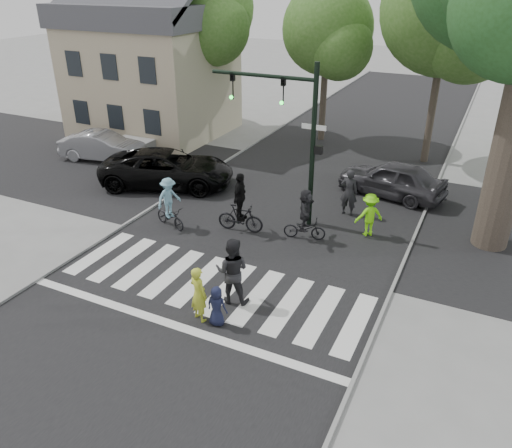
{
  "coord_description": "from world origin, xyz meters",
  "views": [
    {
      "loc": [
        6.82,
        -10.05,
        8.62
      ],
      "look_at": [
        0.5,
        3.0,
        1.3
      ],
      "focal_mm": 35.0,
      "sensor_mm": 36.0,
      "label": 1
    }
  ],
  "objects_px": {
    "pedestrian_child": "(217,306)",
    "cyclist_right": "(305,217)",
    "pedestrian_woman": "(199,294)",
    "car_suv": "(167,169)",
    "cyclist_mid": "(240,208)",
    "car_silver": "(103,146)",
    "cyclist_left": "(169,206)",
    "car_grey": "(392,179)",
    "traffic_signal": "(292,121)",
    "pedestrian_adult": "(232,271)"
  },
  "relations": [
    {
      "from": "pedestrian_child",
      "to": "cyclist_right",
      "type": "relative_size",
      "value": 0.62
    },
    {
      "from": "pedestrian_woman",
      "to": "car_suv",
      "type": "xyz_separation_m",
      "value": [
        -6.42,
        7.75,
        -0.02
      ]
    },
    {
      "from": "cyclist_mid",
      "to": "car_silver",
      "type": "xyz_separation_m",
      "value": [
        -9.97,
        3.98,
        -0.21
      ]
    },
    {
      "from": "cyclist_left",
      "to": "cyclist_right",
      "type": "height_order",
      "value": "cyclist_left"
    },
    {
      "from": "cyclist_right",
      "to": "car_suv",
      "type": "height_order",
      "value": "cyclist_right"
    },
    {
      "from": "pedestrian_woman",
      "to": "car_grey",
      "type": "xyz_separation_m",
      "value": [
        2.86,
        10.96,
        -0.06
      ]
    },
    {
      "from": "cyclist_left",
      "to": "cyclist_right",
      "type": "relative_size",
      "value": 1.02
    },
    {
      "from": "traffic_signal",
      "to": "car_grey",
      "type": "height_order",
      "value": "traffic_signal"
    },
    {
      "from": "car_suv",
      "to": "car_silver",
      "type": "xyz_separation_m",
      "value": [
        -4.99,
        1.46,
        -0.09
      ]
    },
    {
      "from": "car_silver",
      "to": "car_grey",
      "type": "xyz_separation_m",
      "value": [
        14.27,
        1.76,
        0.05
      ]
    },
    {
      "from": "pedestrian_adult",
      "to": "car_grey",
      "type": "xyz_separation_m",
      "value": [
        2.45,
        9.79,
        -0.25
      ]
    },
    {
      "from": "cyclist_left",
      "to": "car_silver",
      "type": "distance_m",
      "value": 8.86
    },
    {
      "from": "cyclist_right",
      "to": "car_silver",
      "type": "xyz_separation_m",
      "value": [
        -12.33,
        3.51,
        -0.14
      ]
    },
    {
      "from": "pedestrian_woman",
      "to": "cyclist_left",
      "type": "relative_size",
      "value": 0.85
    },
    {
      "from": "traffic_signal",
      "to": "cyclist_left",
      "type": "height_order",
      "value": "traffic_signal"
    },
    {
      "from": "cyclist_right",
      "to": "car_grey",
      "type": "distance_m",
      "value": 5.62
    },
    {
      "from": "pedestrian_woman",
      "to": "car_silver",
      "type": "distance_m",
      "value": 14.66
    },
    {
      "from": "pedestrian_child",
      "to": "pedestrian_woman",
      "type": "bearing_deg",
      "value": -0.14
    },
    {
      "from": "pedestrian_adult",
      "to": "car_silver",
      "type": "distance_m",
      "value": 14.29
    },
    {
      "from": "pedestrian_child",
      "to": "pedestrian_adult",
      "type": "relative_size",
      "value": 0.58
    },
    {
      "from": "pedestrian_child",
      "to": "pedestrian_adult",
      "type": "height_order",
      "value": "pedestrian_adult"
    },
    {
      "from": "pedestrian_woman",
      "to": "car_suv",
      "type": "height_order",
      "value": "pedestrian_woman"
    },
    {
      "from": "pedestrian_child",
      "to": "car_suv",
      "type": "height_order",
      "value": "car_suv"
    },
    {
      "from": "cyclist_left",
      "to": "cyclist_right",
      "type": "xyz_separation_m",
      "value": [
        4.9,
        1.31,
        0.0
      ]
    },
    {
      "from": "pedestrian_woman",
      "to": "pedestrian_adult",
      "type": "height_order",
      "value": "pedestrian_adult"
    },
    {
      "from": "pedestrian_adult",
      "to": "traffic_signal",
      "type": "bearing_deg",
      "value": -99.04
    },
    {
      "from": "traffic_signal",
      "to": "car_silver",
      "type": "distance_m",
      "value": 11.91
    },
    {
      "from": "cyclist_mid",
      "to": "car_grey",
      "type": "height_order",
      "value": "cyclist_mid"
    },
    {
      "from": "pedestrian_adult",
      "to": "car_grey",
      "type": "height_order",
      "value": "pedestrian_adult"
    },
    {
      "from": "cyclist_mid",
      "to": "cyclist_right",
      "type": "distance_m",
      "value": 2.41
    },
    {
      "from": "pedestrian_adult",
      "to": "car_silver",
      "type": "height_order",
      "value": "pedestrian_adult"
    },
    {
      "from": "car_silver",
      "to": "pedestrian_child",
      "type": "bearing_deg",
      "value": -139.57
    },
    {
      "from": "car_suv",
      "to": "car_grey",
      "type": "height_order",
      "value": "car_suv"
    },
    {
      "from": "car_suv",
      "to": "car_silver",
      "type": "height_order",
      "value": "car_suv"
    },
    {
      "from": "pedestrian_child",
      "to": "car_grey",
      "type": "xyz_separation_m",
      "value": [
        2.31,
        10.94,
        0.18
      ]
    },
    {
      "from": "pedestrian_child",
      "to": "cyclist_right",
      "type": "distance_m",
      "value": 5.69
    },
    {
      "from": "pedestrian_woman",
      "to": "car_grey",
      "type": "bearing_deg",
      "value": -83.79
    },
    {
      "from": "car_suv",
      "to": "cyclist_mid",
      "type": "bearing_deg",
      "value": -136.78
    },
    {
      "from": "cyclist_right",
      "to": "pedestrian_woman",
      "type": "bearing_deg",
      "value": -99.16
    },
    {
      "from": "cyclist_left",
      "to": "car_grey",
      "type": "distance_m",
      "value": 9.49
    },
    {
      "from": "traffic_signal",
      "to": "cyclist_mid",
      "type": "bearing_deg",
      "value": -127.83
    },
    {
      "from": "cyclist_right",
      "to": "cyclist_mid",
      "type": "bearing_deg",
      "value": -168.7
    },
    {
      "from": "pedestrian_child",
      "to": "cyclist_mid",
      "type": "relative_size",
      "value": 0.52
    },
    {
      "from": "pedestrian_child",
      "to": "car_grey",
      "type": "height_order",
      "value": "car_grey"
    },
    {
      "from": "traffic_signal",
      "to": "cyclist_mid",
      "type": "xyz_separation_m",
      "value": [
        -1.26,
        -1.62,
        -2.97
      ]
    },
    {
      "from": "pedestrian_child",
      "to": "cyclist_mid",
      "type": "height_order",
      "value": "cyclist_mid"
    },
    {
      "from": "pedestrian_child",
      "to": "car_silver",
      "type": "relative_size",
      "value": 0.27
    },
    {
      "from": "pedestrian_child",
      "to": "car_grey",
      "type": "relative_size",
      "value": 0.26
    },
    {
      "from": "pedestrian_adult",
      "to": "car_silver",
      "type": "xyz_separation_m",
      "value": [
        -11.82,
        8.03,
        -0.3
      ]
    },
    {
      "from": "pedestrian_woman",
      "to": "car_grey",
      "type": "relative_size",
      "value": 0.37
    }
  ]
}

